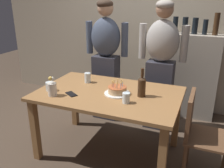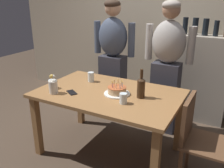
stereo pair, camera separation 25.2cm
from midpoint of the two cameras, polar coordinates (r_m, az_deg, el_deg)
name	(u,v)px [view 2 (the right image)]	position (r m, az deg, el deg)	size (l,w,h in m)	color
ground_plane	(109,151)	(2.93, 1.85, -15.47)	(10.00, 10.00, 0.00)	#47382B
back_wall	(159,24)	(3.86, 12.77, 13.60)	(5.20, 0.10, 2.60)	tan
dining_table	(109,100)	(2.61, 2.00, -3.94)	(1.50, 0.96, 0.74)	olive
birthday_cake	(117,91)	(2.51, 4.06, -1.67)	(0.27, 0.27, 0.15)	white
water_glass_near	(123,98)	(2.30, 5.81, -3.46)	(0.07, 0.07, 0.10)	silver
water_glass_far	(91,77)	(2.87, -2.47, 1.63)	(0.07, 0.07, 0.12)	silver
water_glass_side	(52,84)	(2.72, -11.31, -0.06)	(0.08, 0.08, 0.10)	silver
wine_bottle	(141,87)	(2.43, 9.79, -0.74)	(0.08, 0.08, 0.30)	#382314
cell_phone	(72,92)	(2.57, -6.67, -2.03)	(0.14, 0.07, 0.01)	black
flower_vase	(53,86)	(2.56, -10.93, -0.43)	(0.09, 0.09, 0.21)	silver
person_man_bearded	(113,59)	(3.37, 2.35, 5.81)	(0.61, 0.27, 1.66)	#33333D
person_woman_cardigan	(167,66)	(3.13, 15.02, 3.96)	(0.61, 0.27, 1.66)	#33333D
dining_chair	(197,136)	(2.40, 22.28, -11.27)	(0.42, 0.42, 0.87)	brown
shelf_cabinet	(199,78)	(3.65, 21.62, 1.33)	(0.77, 0.30, 1.50)	#9E9384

